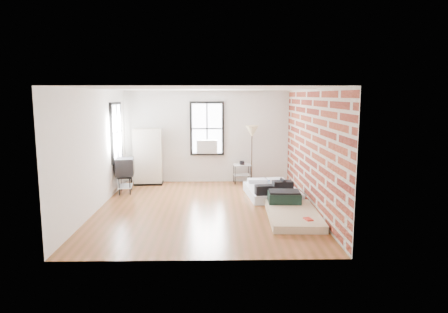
{
  "coord_description": "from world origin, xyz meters",
  "views": [
    {
      "loc": [
        0.28,
        -9.16,
        2.66
      ],
      "look_at": [
        0.46,
        0.3,
        1.2
      ],
      "focal_mm": 32.0,
      "sensor_mm": 36.0,
      "label": 1
    }
  ],
  "objects_px": {
    "mattress_main": "(272,191)",
    "floor_lamp": "(252,134)",
    "tv_stand": "(125,168)",
    "mattress_bare": "(291,210)",
    "side_table": "(242,168)",
    "wardrobe": "(148,157)"
  },
  "relations": [
    {
      "from": "mattress_main",
      "to": "side_table",
      "type": "xyz_separation_m",
      "value": [
        -0.69,
        1.61,
        0.31
      ]
    },
    {
      "from": "wardrobe",
      "to": "floor_lamp",
      "type": "distance_m",
      "value": 3.18
    },
    {
      "from": "wardrobe",
      "to": "floor_lamp",
      "type": "bearing_deg",
      "value": -2.19
    },
    {
      "from": "wardrobe",
      "to": "floor_lamp",
      "type": "xyz_separation_m",
      "value": [
        3.11,
        0.0,
        0.68
      ]
    },
    {
      "from": "mattress_main",
      "to": "floor_lamp",
      "type": "distance_m",
      "value": 2.09
    },
    {
      "from": "mattress_bare",
      "to": "floor_lamp",
      "type": "xyz_separation_m",
      "value": [
        -0.59,
        3.29,
        1.38
      ]
    },
    {
      "from": "wardrobe",
      "to": "side_table",
      "type": "xyz_separation_m",
      "value": [
        2.82,
        0.07,
        -0.37
      ]
    },
    {
      "from": "tv_stand",
      "to": "mattress_bare",
      "type": "bearing_deg",
      "value": -36.08
    },
    {
      "from": "mattress_main",
      "to": "tv_stand",
      "type": "distance_m",
      "value": 4.03
    },
    {
      "from": "mattress_main",
      "to": "floor_lamp",
      "type": "xyz_separation_m",
      "value": [
        -0.4,
        1.54,
        1.36
      ]
    },
    {
      "from": "floor_lamp",
      "to": "tv_stand",
      "type": "relative_size",
      "value": 1.84
    },
    {
      "from": "mattress_main",
      "to": "tv_stand",
      "type": "xyz_separation_m",
      "value": [
        -3.96,
        0.49,
        0.53
      ]
    },
    {
      "from": "wardrobe",
      "to": "tv_stand",
      "type": "relative_size",
      "value": 1.75
    },
    {
      "from": "mattress_main",
      "to": "side_table",
      "type": "height_order",
      "value": "side_table"
    },
    {
      "from": "wardrobe",
      "to": "tv_stand",
      "type": "bearing_deg",
      "value": -115.38
    },
    {
      "from": "floor_lamp",
      "to": "mattress_bare",
      "type": "bearing_deg",
      "value": -79.85
    },
    {
      "from": "mattress_main",
      "to": "wardrobe",
      "type": "height_order",
      "value": "wardrobe"
    },
    {
      "from": "mattress_bare",
      "to": "tv_stand",
      "type": "relative_size",
      "value": 2.16
    },
    {
      "from": "side_table",
      "to": "floor_lamp",
      "type": "xyz_separation_m",
      "value": [
        0.29,
        -0.07,
        1.05
      ]
    },
    {
      "from": "wardrobe",
      "to": "mattress_bare",
      "type": "bearing_deg",
      "value": -43.84
    },
    {
      "from": "mattress_bare",
      "to": "side_table",
      "type": "bearing_deg",
      "value": 107.01
    },
    {
      "from": "side_table",
      "to": "floor_lamp",
      "type": "distance_m",
      "value": 1.09
    }
  ]
}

